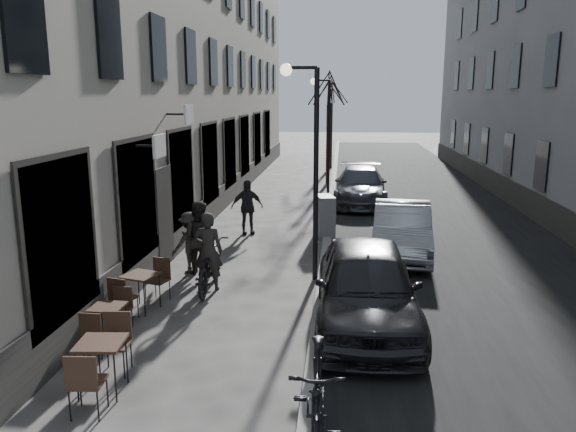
% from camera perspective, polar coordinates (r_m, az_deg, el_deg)
% --- Properties ---
extents(ground, '(120.00, 120.00, 0.00)m').
position_cam_1_polar(ground, '(8.31, 0.58, -19.81)').
color(ground, '#3E3B38').
rests_on(ground, ground).
extents(road, '(7.30, 60.00, 0.00)m').
position_cam_1_polar(road, '(23.66, 13.31, 1.21)').
color(road, black).
rests_on(road, ground).
extents(kerb, '(0.25, 60.00, 0.12)m').
position_cam_1_polar(kerb, '(23.43, 4.44, 1.54)').
color(kerb, gray).
rests_on(kerb, ground).
extents(building_left, '(4.00, 35.00, 16.00)m').
position_cam_1_polar(building_left, '(24.68, -10.75, 20.44)').
color(building_left, gray).
rests_on(building_left, ground).
extents(streetlamp_near, '(0.90, 0.28, 5.09)m').
position_cam_1_polar(streetlamp_near, '(13.10, 2.13, 6.78)').
color(streetlamp_near, black).
rests_on(streetlamp_near, ground).
extents(streetlamp_far, '(0.90, 0.28, 5.09)m').
position_cam_1_polar(streetlamp_far, '(25.06, 3.79, 9.39)').
color(streetlamp_far, black).
rests_on(streetlamp_far, ground).
extents(tree_near, '(2.40, 2.40, 5.70)m').
position_cam_1_polar(tree_near, '(28.02, 4.18, 12.77)').
color(tree_near, black).
rests_on(tree_near, ground).
extents(tree_far, '(2.40, 2.40, 5.70)m').
position_cam_1_polar(tree_far, '(34.02, 4.43, 12.67)').
color(tree_far, black).
rests_on(tree_far, ground).
extents(bistro_set_a, '(0.72, 1.67, 0.97)m').
position_cam_1_polar(bistro_set_a, '(9.11, -18.37, -13.85)').
color(bistro_set_a, black).
rests_on(bistro_set_a, ground).
extents(bistro_set_b, '(0.58, 1.39, 0.82)m').
position_cam_1_polar(bistro_set_b, '(10.80, -17.78, -10.04)').
color(bistro_set_b, black).
rests_on(bistro_set_b, ground).
extents(bistro_set_c, '(0.86, 1.62, 0.92)m').
position_cam_1_polar(bistro_set_c, '(12.10, -14.69, -7.13)').
color(bistro_set_c, black).
rests_on(bistro_set_c, ground).
extents(utility_cabinet, '(0.70, 0.98, 1.32)m').
position_cam_1_polar(utility_cabinet, '(17.60, 3.76, -0.05)').
color(utility_cabinet, slate).
rests_on(utility_cabinet, ground).
extents(bicycle, '(0.80, 2.14, 1.11)m').
position_cam_1_polar(bicycle, '(13.03, -8.06, -5.06)').
color(bicycle, black).
rests_on(bicycle, ground).
extents(cyclist_rider, '(0.68, 0.45, 1.82)m').
position_cam_1_polar(cyclist_rider, '(12.93, -8.10, -3.56)').
color(cyclist_rider, black).
rests_on(cyclist_rider, ground).
extents(pedestrian_near, '(0.96, 0.79, 1.83)m').
position_cam_1_polar(pedestrian_near, '(14.16, -9.10, -2.17)').
color(pedestrian_near, black).
rests_on(pedestrian_near, ground).
extents(pedestrian_mid, '(1.12, 1.11, 1.55)m').
position_cam_1_polar(pedestrian_mid, '(14.29, -9.89, -2.66)').
color(pedestrian_mid, '#2C2A27').
rests_on(pedestrian_mid, ground).
extents(pedestrian_far, '(1.12, 0.77, 1.76)m').
position_cam_1_polar(pedestrian_far, '(17.98, -4.18, 0.92)').
color(pedestrian_far, black).
rests_on(pedestrian_far, ground).
extents(car_near, '(2.00, 4.83, 1.63)m').
position_cam_1_polar(car_near, '(10.94, 7.98, -7.04)').
color(car_near, black).
rests_on(car_near, ground).
extents(car_mid, '(1.92, 4.51, 1.45)m').
position_cam_1_polar(car_mid, '(15.94, 11.49, -1.36)').
color(car_mid, '#96989E').
rests_on(car_mid, ground).
extents(car_far, '(2.22, 5.15, 1.48)m').
position_cam_1_polar(car_far, '(23.17, 7.37, 3.06)').
color(car_far, '#3E3F4A').
rests_on(car_far, ground).
extents(moped, '(0.72, 2.30, 1.37)m').
position_cam_1_polar(moped, '(7.31, 2.95, -18.43)').
color(moped, black).
rests_on(moped, ground).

